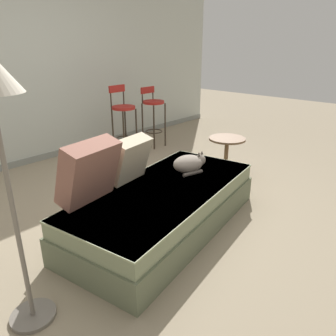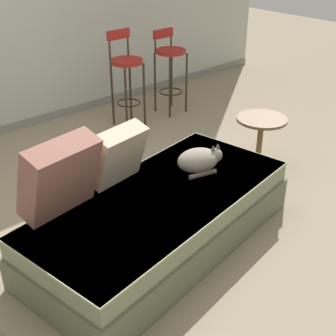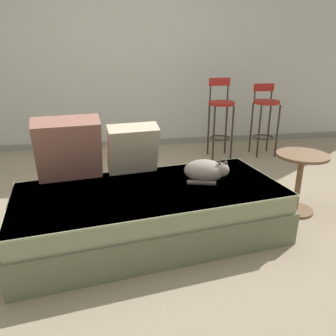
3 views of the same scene
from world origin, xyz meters
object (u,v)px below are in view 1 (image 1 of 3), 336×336
object	(u,v)px
couch	(165,207)
side_table	(226,153)
bar_stool_by_doorway	(153,110)
bar_stool_near_window	(123,115)
cat	(189,164)
throw_pillow_corner	(89,172)
throw_pillow_middle	(130,159)

from	to	relation	value
couch	side_table	size ratio (longest dim) A/B	3.91
bar_stool_by_doorway	bar_stool_near_window	bearing A→B (deg)	179.90
bar_stool_by_doorway	side_table	size ratio (longest dim) A/B	1.75
cat	bar_stool_by_doorway	xyz separation A→B (m)	(1.32, 1.80, 0.11)
couch	throw_pillow_corner	distance (m)	0.80
throw_pillow_corner	bar_stool_near_window	bearing A→B (deg)	42.88
throw_pillow_middle	side_table	size ratio (longest dim) A/B	0.81
couch	side_table	xyz separation A→B (m)	(1.34, 0.21, 0.15)
side_table	bar_stool_near_window	bearing A→B (deg)	96.68
bar_stool_by_doorway	side_table	bearing A→B (deg)	-104.33
cat	side_table	world-z (taller)	cat
throw_pillow_middle	cat	size ratio (longest dim) A/B	1.18
throw_pillow_middle	bar_stool_by_doorway	bearing A→B (deg)	39.45
couch	cat	size ratio (longest dim) A/B	5.72
throw_pillow_middle	bar_stool_near_window	world-z (taller)	bar_stool_near_window
throw_pillow_middle	bar_stool_by_doorway	distance (m)	2.42
cat	throw_pillow_corner	bearing A→B (deg)	170.07
bar_stool_near_window	throw_pillow_corner	bearing A→B (deg)	-137.12
cat	side_table	size ratio (longest dim) A/B	0.68
bar_stool_by_doorway	cat	bearing A→B (deg)	-126.15
couch	throw_pillow_middle	world-z (taller)	throw_pillow_middle
throw_pillow_corner	bar_stool_by_doorway	distance (m)	2.87
couch	cat	bearing A→B (deg)	10.51
throw_pillow_middle	side_table	xyz separation A→B (m)	(1.44, -0.14, -0.27)
side_table	throw_pillow_corner	bearing A→B (deg)	178.30
throw_pillow_corner	throw_pillow_middle	size ratio (longest dim) A/B	1.21
throw_pillow_middle	bar_stool_near_window	size ratio (longest dim) A/B	0.42
bar_stool_near_window	side_table	size ratio (longest dim) A/B	1.91
throw_pillow_corner	cat	world-z (taller)	throw_pillow_corner
throw_pillow_middle	side_table	bearing A→B (deg)	-5.36
throw_pillow_middle	bar_stool_by_doorway	xyz separation A→B (m)	(1.87, 1.54, -0.02)
couch	bar_stool_near_window	world-z (taller)	bar_stool_near_window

